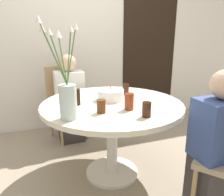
# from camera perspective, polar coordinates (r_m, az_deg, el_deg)

# --- Properties ---
(ground_plane) EXTENTS (16.00, 16.00, 0.00)m
(ground_plane) POSITION_cam_1_polar(r_m,az_deg,el_deg) (2.27, 0.00, -18.93)
(ground_plane) COLOR gray
(wall_back) EXTENTS (8.00, 0.05, 2.60)m
(wall_back) POSITION_cam_1_polar(r_m,az_deg,el_deg) (3.21, -8.85, 15.82)
(wall_back) COLOR silver
(wall_back) RESTS_ON ground_plane
(doorway_panel) EXTENTS (0.90, 0.01, 2.05)m
(doorway_panel) POSITION_cam_1_polar(r_m,az_deg,el_deg) (3.59, 9.72, 11.37)
(doorway_panel) COLOR black
(doorway_panel) RESTS_ON ground_plane
(dining_table) EXTENTS (1.25, 1.25, 0.72)m
(dining_table) POSITION_cam_1_polar(r_m,az_deg,el_deg) (1.98, 0.00, -4.37)
(dining_table) COLOR beige
(dining_table) RESTS_ON ground_plane
(chair_left_flank) EXTENTS (0.50, 0.50, 0.93)m
(chair_left_flank) POSITION_cam_1_polar(r_m,az_deg,el_deg) (2.87, -12.32, 0.09)
(chair_left_flank) COLOR #9E896B
(chair_left_flank) RESTS_ON ground_plane
(birthday_cake) EXTENTS (0.24, 0.24, 0.14)m
(birthday_cake) POSITION_cam_1_polar(r_m,az_deg,el_deg) (2.01, -0.35, 0.85)
(birthday_cake) COLOR white
(birthday_cake) RESTS_ON dining_table
(flower_vase) EXTENTS (0.27, 0.22, 0.69)m
(flower_vase) POSITION_cam_1_polar(r_m,az_deg,el_deg) (1.54, -11.85, 1.42)
(flower_vase) COLOR #B2C6C1
(flower_vase) RESTS_ON dining_table
(side_plate) EXTENTS (0.17, 0.17, 0.01)m
(side_plate) POSITION_cam_1_polar(r_m,az_deg,el_deg) (2.18, -11.06, 0.58)
(side_plate) COLOR white
(side_plate) RESTS_ON dining_table
(drink_glass_0) EXTENTS (0.07, 0.07, 0.11)m
(drink_glass_0) POSITION_cam_1_polar(r_m,az_deg,el_deg) (1.67, -2.84, -2.17)
(drink_glass_0) COLOR #51280F
(drink_glass_0) RESTS_ON dining_table
(drink_glass_1) EXTENTS (0.07, 0.07, 0.11)m
(drink_glass_1) POSITION_cam_1_polar(r_m,az_deg,el_deg) (1.60, 9.03, -3.01)
(drink_glass_1) COLOR #33190C
(drink_glass_1) RESTS_ON dining_table
(drink_glass_2) EXTENTS (0.06, 0.06, 0.11)m
(drink_glass_2) POSITION_cam_1_polar(r_m,az_deg,el_deg) (2.20, 3.59, 2.33)
(drink_glass_2) COLOR #33190C
(drink_glass_2) RESTS_ON dining_table
(drink_glass_3) EXTENTS (0.08, 0.08, 0.13)m
(drink_glass_3) POSITION_cam_1_polar(r_m,az_deg,el_deg) (1.74, 4.49, -0.93)
(drink_glass_3) COLOR maroon
(drink_glass_3) RESTS_ON dining_table
(drink_glass_4) EXTENTS (0.06, 0.06, 0.14)m
(drink_glass_4) POSITION_cam_1_polar(r_m,az_deg,el_deg) (1.88, -9.21, 0.26)
(drink_glass_4) COLOR black
(drink_glass_4) RESTS_ON dining_table
(person_guest) EXTENTS (0.34, 0.24, 1.09)m
(person_guest) POSITION_cam_1_polar(r_m,az_deg,el_deg) (2.74, -10.93, -1.01)
(person_guest) COLOR #383333
(person_guest) RESTS_ON ground_plane
(person_boy) EXTENTS (0.34, 0.24, 1.09)m
(person_boy) POSITION_cam_1_polar(r_m,az_deg,el_deg) (1.76, 25.55, -12.23)
(person_boy) COLOR #383333
(person_boy) RESTS_ON ground_plane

